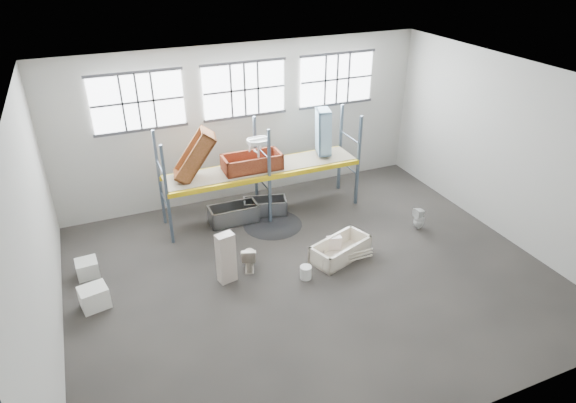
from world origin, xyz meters
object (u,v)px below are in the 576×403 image
steel_tub_right (265,206)px  rust_tub_flat (252,162)px  bathtub_beige (340,249)px  blue_tub_upright (323,132)px  cistern_tall (226,258)px  carton_near (94,297)px  bucket (306,272)px  toilet_white (419,219)px  toilet_beige (249,257)px  steel_tub_left (234,214)px

steel_tub_right → rust_tub_flat: bearing=177.9°
bathtub_beige → blue_tub_upright: blue_tub_upright is taller
blue_tub_upright → cistern_tall: bearing=-144.2°
carton_near → bucket: bearing=-10.6°
steel_tub_right → rust_tub_flat: (-0.37, 0.01, 1.58)m
cistern_tall → blue_tub_upright: blue_tub_upright is taller
toilet_white → bucket: 4.23m
toilet_white → steel_tub_right: 4.74m
toilet_beige → rust_tub_flat: rust_tub_flat is taller
steel_tub_right → cistern_tall: bearing=-126.4°
toilet_white → bathtub_beige: bearing=-85.7°
cistern_tall → blue_tub_upright: 5.39m
rust_tub_flat → blue_tub_upright: blue_tub_upright is taller
steel_tub_right → bathtub_beige: bearing=-71.4°
toilet_white → blue_tub_upright: bearing=-150.0°
cistern_tall → blue_tub_upright: bearing=23.8°
steel_tub_right → rust_tub_flat: rust_tub_flat is taller
bucket → bathtub_beige: bearing=21.0°
rust_tub_flat → carton_near: 5.79m
cistern_tall → carton_near: (-3.19, 0.25, -0.42)m
bathtub_beige → carton_near: (-6.33, 0.46, 0.02)m
toilet_beige → steel_tub_left: bearing=-78.2°
bathtub_beige → bucket: size_ratio=4.83×
toilet_beige → bucket: (1.19, -0.99, -0.18)m
blue_tub_upright → bucket: (-2.26, -3.69, -2.22)m
bathtub_beige → toilet_beige: (-2.46, 0.50, 0.10)m
steel_tub_left → rust_tub_flat: size_ratio=0.85×
bathtub_beige → rust_tub_flat: rust_tub_flat is taller
steel_tub_right → bucket: (-0.23, -3.57, -0.07)m
toilet_white → rust_tub_flat: size_ratio=0.39×
bathtub_beige → rust_tub_flat: bearing=94.9°
bathtub_beige → steel_tub_right: bearing=89.0°
toilet_white → bucket: bearing=-81.6°
toilet_white → steel_tub_right: size_ratio=0.51×
bucket → steel_tub_left: bearing=103.8°
bathtub_beige → cistern_tall: (-3.15, 0.22, 0.44)m
toilet_beige → steel_tub_left: toilet_beige is taller
toilet_beige → steel_tub_right: toilet_beige is taller
steel_tub_left → cistern_tall: bearing=-110.7°
rust_tub_flat → carton_near: size_ratio=2.79×
carton_near → steel_tub_left: bearing=30.6°
cistern_tall → bucket: bearing=-32.5°
rust_tub_flat → toilet_beige: bearing=-112.0°
steel_tub_left → steel_tub_right: 1.08m
steel_tub_left → carton_near: 4.90m
steel_tub_left → rust_tub_flat: (0.70, 0.13, 1.55)m
steel_tub_right → blue_tub_upright: size_ratio=0.94×
carton_near → bathtub_beige: bearing=-4.2°
bathtub_beige → toilet_white: bearing=-11.5°
cistern_tall → steel_tub_right: cistern_tall is taller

